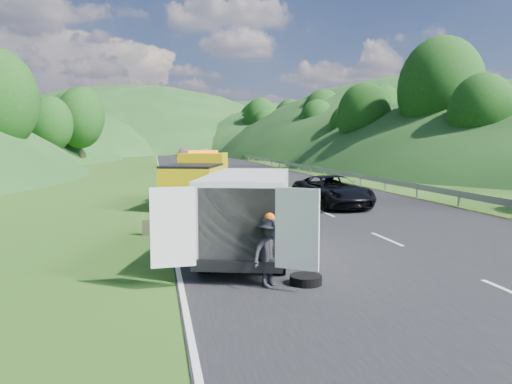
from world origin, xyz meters
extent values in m
plane|color=#38661E|center=(0.00, 0.00, 0.00)|extent=(320.00, 320.00, 0.00)
cube|color=black|center=(3.00, 40.00, 0.01)|extent=(14.00, 200.00, 0.02)
cube|color=gray|center=(10.30, 52.50, 0.00)|extent=(0.06, 140.00, 1.52)
cylinder|color=black|center=(-2.60, 10.40, 0.54)|extent=(0.69, 1.14, 1.07)
cylinder|color=black|center=(-0.66, 9.77, 0.54)|extent=(0.69, 1.14, 1.07)
cylinder|color=black|center=(-3.92, 6.31, 0.54)|extent=(0.69, 1.14, 1.07)
cylinder|color=black|center=(-1.97, 5.69, 0.54)|extent=(0.69, 1.14, 1.07)
cube|color=yellow|center=(-1.91, 9.22, 1.56)|extent=(2.72, 2.34, 2.04)
cube|color=yellow|center=(-2.65, 6.92, 1.29)|extent=(3.37, 4.20, 1.40)
cube|color=black|center=(-2.65, 6.92, 2.04)|extent=(3.37, 4.20, 0.11)
cube|color=black|center=(-1.51, 10.45, 0.97)|extent=(2.44, 1.88, 0.75)
cube|color=black|center=(-1.32, 11.06, 0.75)|extent=(2.21, 0.90, 0.54)
cube|color=yellow|center=(-1.40, 10.80, 1.66)|extent=(2.30, 1.46, 1.17)
cube|color=orange|center=(-1.91, 9.22, 2.63)|extent=(1.51, 0.72, 0.17)
cube|color=black|center=(-1.68, 9.93, 1.93)|extent=(1.97, 0.71, 0.97)
cylinder|color=black|center=(-2.29, -1.52, 0.41)|extent=(0.53, 0.88, 0.82)
cylinder|color=black|center=(-0.52, -2.04, 0.41)|extent=(0.53, 0.88, 0.82)
cylinder|color=black|center=(-3.27, -4.88, 0.41)|extent=(0.53, 0.88, 0.82)
cylinder|color=black|center=(-1.49, -5.39, 0.41)|extent=(0.53, 0.88, 0.82)
cube|color=white|center=(-1.92, -3.56, 1.39)|extent=(3.51, 5.72, 1.90)
cube|color=white|center=(-1.13, -0.84, 0.98)|extent=(2.23, 1.46, 1.03)
cube|color=black|center=(-1.19, -1.04, 1.80)|extent=(1.92, 0.86, 0.86)
cube|color=black|center=(-2.65, -6.07, 1.39)|extent=(1.71, 0.59, 1.64)
cube|color=white|center=(-4.06, -6.15, 1.39)|extent=(0.98, 0.13, 1.75)
cube|color=white|center=(-1.50, -6.89, 1.39)|extent=(0.82, 0.63, 1.75)
cube|color=black|center=(-2.68, -6.17, 0.46)|extent=(2.02, 0.72, 0.26)
imported|color=silver|center=(-2.83, -0.08, 0.00)|extent=(0.56, 0.68, 1.63)
imported|color=tan|center=(-2.34, -0.89, 0.00)|extent=(0.55, 0.54, 0.90)
imported|color=black|center=(-1.97, -6.36, 0.00)|extent=(1.16, 1.03, 1.56)
cube|color=#555340|center=(-4.70, 0.39, 0.27)|extent=(0.36, 0.22, 0.55)
cylinder|color=black|center=(-1.13, -6.37, 0.00)|extent=(0.73, 0.73, 0.20)
imported|color=black|center=(4.09, 6.07, 0.00)|extent=(2.96, 5.59, 1.50)
imported|color=#4B4A4F|center=(1.54, 52.32, 0.00)|extent=(1.81, 4.51, 1.54)
imported|color=brown|center=(4.66, 76.30, 0.00)|extent=(1.71, 4.89, 1.61)
imported|color=#AD566D|center=(1.51, 85.60, 0.00)|extent=(2.14, 5.26, 1.53)
imported|color=#845056|center=(3.61, 107.33, 0.00)|extent=(1.81, 4.51, 1.54)
camera|label=1|loc=(-4.43, -16.91, 3.27)|focal=35.00mm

